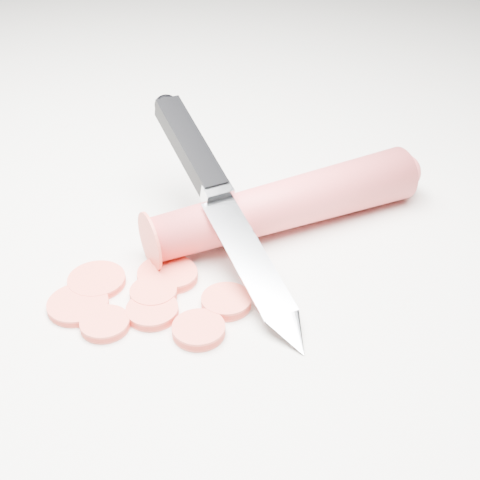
% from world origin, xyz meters
% --- Properties ---
extents(ground, '(2.40, 2.40, 0.00)m').
position_xyz_m(ground, '(0.00, 0.00, 0.00)').
color(ground, silver).
rests_on(ground, ground).
extents(carrot, '(0.18, 0.18, 0.04)m').
position_xyz_m(carrot, '(0.07, 0.07, 0.02)').
color(carrot, '#DA4246').
rests_on(carrot, ground).
extents(carrot_slice_0, '(0.04, 0.04, 0.01)m').
position_xyz_m(carrot_slice_0, '(-0.03, -0.04, 0.00)').
color(carrot_slice_0, '#EE4F3C').
rests_on(carrot_slice_0, ground).
extents(carrot_slice_1, '(0.04, 0.04, 0.01)m').
position_xyz_m(carrot_slice_1, '(-0.03, -0.06, 0.00)').
color(carrot_slice_1, '#EE4F3C').
rests_on(carrot_slice_1, ground).
extents(carrot_slice_2, '(0.04, 0.04, 0.01)m').
position_xyz_m(carrot_slice_2, '(0.01, -0.01, 0.00)').
color(carrot_slice_2, '#EE4F3C').
rests_on(carrot_slice_2, ground).
extents(carrot_slice_3, '(0.03, 0.03, 0.01)m').
position_xyz_m(carrot_slice_3, '(0.01, -0.04, 0.00)').
color(carrot_slice_3, '#EE4F3C').
rests_on(carrot_slice_3, ground).
extents(carrot_slice_4, '(0.03, 0.03, 0.01)m').
position_xyz_m(carrot_slice_4, '(0.01, -0.02, 0.00)').
color(carrot_slice_4, '#EE4F3C').
rests_on(carrot_slice_4, ground).
extents(carrot_slice_5, '(0.03, 0.03, 0.01)m').
position_xyz_m(carrot_slice_5, '(0.01, -0.05, 0.00)').
color(carrot_slice_5, '#EE4F3C').
rests_on(carrot_slice_5, ground).
extents(carrot_slice_6, '(0.03, 0.03, 0.01)m').
position_xyz_m(carrot_slice_6, '(-0.01, -0.07, 0.00)').
color(carrot_slice_6, '#EE4F3C').
rests_on(carrot_slice_6, ground).
extents(carrot_slice_7, '(0.03, 0.03, 0.01)m').
position_xyz_m(carrot_slice_7, '(0.06, -0.03, 0.00)').
color(carrot_slice_7, '#EE4F3C').
rests_on(carrot_slice_7, ground).
extents(carrot_slice_8, '(0.03, 0.03, 0.01)m').
position_xyz_m(carrot_slice_8, '(0.05, -0.06, 0.00)').
color(carrot_slice_8, '#EE4F3C').
rests_on(carrot_slice_8, ground).
extents(kitchen_knife, '(0.18, 0.19, 0.08)m').
position_xyz_m(kitchen_knife, '(0.04, 0.02, 0.04)').
color(kitchen_knife, '#B9BBC0').
rests_on(kitchen_knife, ground).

